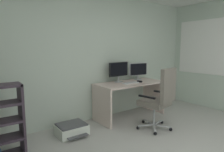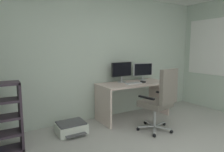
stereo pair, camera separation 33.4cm
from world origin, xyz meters
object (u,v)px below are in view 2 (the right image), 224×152
(office_chair, at_px, (160,98))
(printer, at_px, (71,128))
(desk, at_px, (133,92))
(computer_mouse, at_px, (143,82))
(monitor_main, at_px, (122,70))
(monitor_secondary, at_px, (143,70))
(keyboard, at_px, (133,83))

(office_chair, distance_m, printer, 1.61)
(desk, height_order, computer_mouse, computer_mouse)
(desk, relative_size, monitor_main, 2.99)
(monitor_secondary, distance_m, printer, 1.99)
(desk, distance_m, monitor_secondary, 0.59)
(office_chair, bearing_deg, keyboard, 92.22)
(keyboard, height_order, printer, keyboard)
(monitor_main, bearing_deg, monitor_secondary, 0.00)
(desk, height_order, monitor_secondary, monitor_secondary)
(computer_mouse, height_order, office_chair, office_chair)
(desk, bearing_deg, keyboard, -127.57)
(monitor_main, bearing_deg, keyboard, -70.92)
(desk, distance_m, monitor_main, 0.51)
(desk, relative_size, monitor_secondary, 3.06)
(keyboard, xyz_separation_m, office_chair, (0.03, -0.73, -0.15))
(computer_mouse, bearing_deg, desk, 145.16)
(keyboard, relative_size, printer, 0.69)
(monitor_main, distance_m, office_chair, 1.09)
(computer_mouse, bearing_deg, monitor_main, 138.61)
(monitor_main, relative_size, keyboard, 1.46)
(monitor_secondary, xyz_separation_m, office_chair, (-0.44, -1.01, -0.36))
(monitor_main, bearing_deg, printer, -168.11)
(monitor_secondary, xyz_separation_m, printer, (-1.77, -0.25, -0.87))
(desk, xyz_separation_m, monitor_main, (-0.18, 0.17, 0.45))
(keyboard, height_order, computer_mouse, computer_mouse)
(monitor_secondary, relative_size, office_chair, 0.43)
(monitor_secondary, relative_size, printer, 0.99)
(keyboard, relative_size, office_chair, 0.31)
(office_chair, bearing_deg, monitor_main, 97.01)
(monitor_secondary, height_order, computer_mouse, monitor_secondary)
(printer, bearing_deg, desk, 3.41)
(monitor_secondary, bearing_deg, printer, -171.82)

